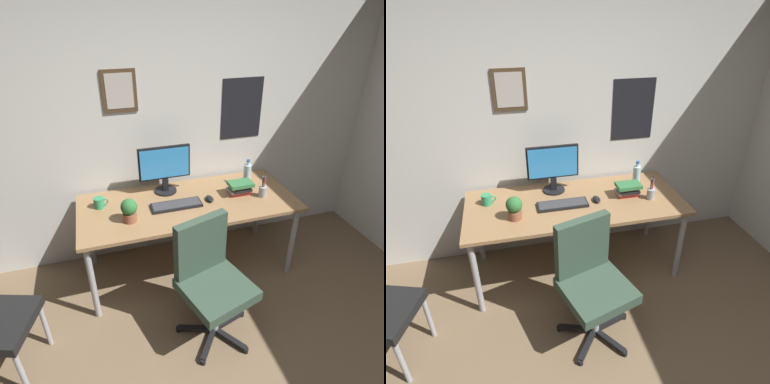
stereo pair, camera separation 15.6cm
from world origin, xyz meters
TOP-DOWN VIEW (x-y plane):
  - wall_back at (0.00, 2.15)m, footprint 4.40×0.10m
  - desk at (0.11, 1.67)m, footprint 1.87×0.79m
  - office_chair at (0.07, 0.98)m, footprint 0.58×0.59m
  - monitor at (-0.04, 1.91)m, footprint 0.46×0.20m
  - keyboard at (-0.01, 1.63)m, footprint 0.43×0.15m
  - computer_mouse at (0.29, 1.64)m, footprint 0.06×0.11m
  - water_bottle at (0.73, 1.82)m, footprint 0.07×0.07m
  - coffee_mug_near at (-0.63, 1.80)m, footprint 0.12×0.09m
  - potted_plant at (-0.41, 1.53)m, footprint 0.13×0.13m
  - pen_cup at (0.76, 1.57)m, footprint 0.07×0.07m
  - book_stack_left at (0.59, 1.68)m, footprint 0.22×0.16m

SIDE VIEW (x-z plane):
  - office_chair at x=0.07m, z-range 0.05..1.00m
  - desk at x=0.11m, z-range 0.31..1.05m
  - keyboard at x=-0.01m, z-range 0.74..0.77m
  - computer_mouse at x=0.29m, z-range 0.74..0.78m
  - coffee_mug_near at x=-0.63m, z-range 0.74..0.83m
  - pen_cup at x=0.76m, z-range 0.70..0.90m
  - book_stack_left at x=0.59m, z-range 0.75..0.86m
  - potted_plant at x=-0.41m, z-range 0.75..0.94m
  - water_bottle at x=0.73m, z-range 0.72..0.97m
  - monitor at x=-0.04m, z-range 0.76..1.20m
  - wall_back at x=0.00m, z-range 0.00..2.60m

